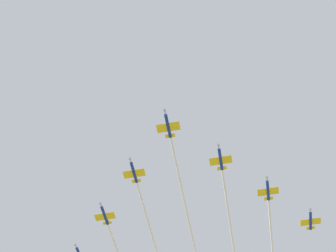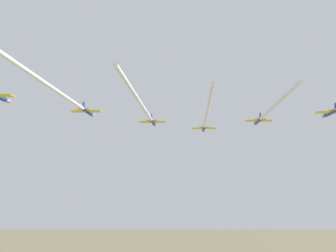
# 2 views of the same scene
# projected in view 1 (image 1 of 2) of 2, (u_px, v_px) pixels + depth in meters

# --- Properties ---
(jet_lead) EXTENTS (61.16, 55.45, 2.59)m
(jet_lead) POSITION_uv_depth(u_px,v_px,m) (180.00, 181.00, 157.51)
(jet_lead) COLOR navy
(jet_port_inner) EXTENTS (59.06, 53.55, 2.59)m
(jet_port_inner) POSITION_uv_depth(u_px,v_px,m) (227.00, 207.00, 164.40)
(jet_port_inner) COLOR navy
(jet_starboard_inner) EXTENTS (47.67, 43.25, 2.59)m
(jet_starboard_inner) POSITION_uv_depth(u_px,v_px,m) (144.00, 206.00, 164.37)
(jet_starboard_inner) COLOR navy
(jet_port_outer) EXTENTS (54.53, 49.45, 2.59)m
(jet_port_outer) POSITION_uv_depth(u_px,v_px,m) (271.00, 229.00, 171.57)
(jet_port_outer) COLOR navy
(jet_starboard_outer) EXTENTS (47.48, 43.08, 2.59)m
(jet_starboard_outer) POSITION_uv_depth(u_px,v_px,m) (115.00, 245.00, 175.20)
(jet_starboard_outer) COLOR navy
(jet_center_rear) EXTENTS (10.74, 10.04, 2.59)m
(jet_center_rear) POSITION_uv_depth(u_px,v_px,m) (310.00, 220.00, 169.79)
(jet_center_rear) COLOR navy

